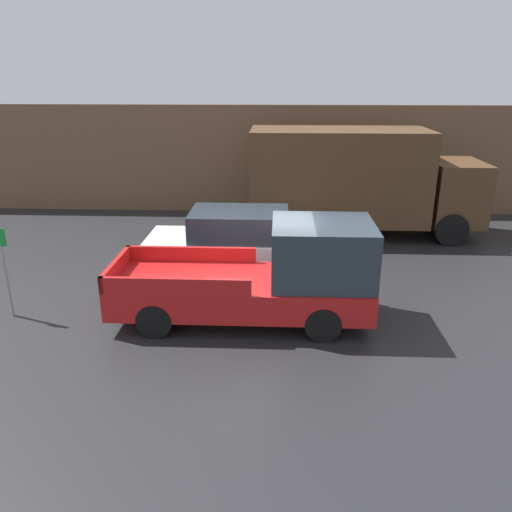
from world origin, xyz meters
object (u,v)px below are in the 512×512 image
at_px(pickup_truck, 270,276).
at_px(delivery_truck, 356,179).
at_px(car, 236,238).
at_px(parking_sign, 4,265).
at_px(newspaper_box, 421,202).

distance_m(pickup_truck, delivery_truck, 7.05).
bearing_deg(car, parking_sign, -144.73).
bearing_deg(delivery_truck, pickup_truck, -112.62).
relative_size(car, parking_sign, 2.26).
bearing_deg(car, delivery_truck, 41.06).
relative_size(delivery_truck, parking_sign, 3.48).
relative_size(car, newspaper_box, 4.63).
height_order(pickup_truck, car, pickup_truck).
xyz_separation_m(delivery_truck, parking_sign, (-8.43, -6.57, -0.64)).
xyz_separation_m(car, parking_sign, (-4.75, -3.36, 0.42)).
distance_m(pickup_truck, parking_sign, 5.74).
distance_m(parking_sign, newspaper_box, 14.50).
relative_size(pickup_truck, parking_sign, 2.57).
distance_m(car, newspaper_box, 8.69).
height_order(parking_sign, newspaper_box, parking_sign).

